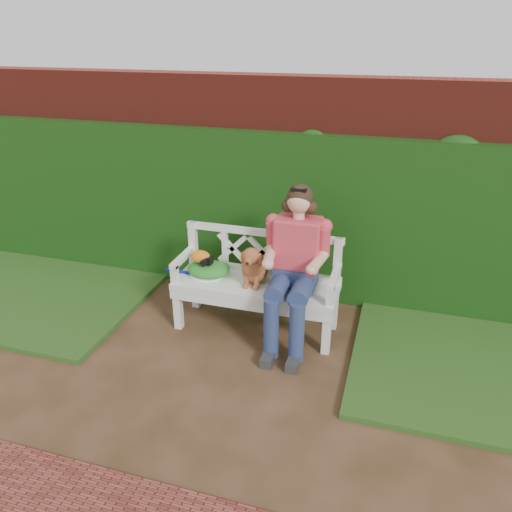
# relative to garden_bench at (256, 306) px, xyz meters

# --- Properties ---
(ground) EXTENTS (60.00, 60.00, 0.00)m
(ground) POSITION_rel_garden_bench_xyz_m (-0.16, -0.91, -0.24)
(ground) COLOR #372513
(brick_wall) EXTENTS (10.00, 0.30, 2.20)m
(brick_wall) POSITION_rel_garden_bench_xyz_m (-0.16, 0.99, 0.86)
(brick_wall) COLOR maroon
(brick_wall) RESTS_ON ground
(ivy_hedge) EXTENTS (10.00, 0.18, 1.70)m
(ivy_hedge) POSITION_rel_garden_bench_xyz_m (-0.16, 0.77, 0.61)
(ivy_hedge) COLOR #18440B
(ivy_hedge) RESTS_ON ground
(grass_left) EXTENTS (2.60, 2.00, 0.05)m
(grass_left) POSITION_rel_garden_bench_xyz_m (-2.56, -0.01, -0.21)
(grass_left) COLOR #1D3512
(grass_left) RESTS_ON ground
(grass_right) EXTENTS (2.60, 2.00, 0.05)m
(grass_right) POSITION_rel_garden_bench_xyz_m (2.24, -0.01, -0.21)
(grass_right) COLOR #1D3512
(grass_right) RESTS_ON ground
(garden_bench) EXTENTS (1.61, 0.69, 0.48)m
(garden_bench) POSITION_rel_garden_bench_xyz_m (0.00, 0.00, 0.00)
(garden_bench) COLOR white
(garden_bench) RESTS_ON ground
(seated_woman) EXTENTS (0.71, 0.88, 1.42)m
(seated_woman) POSITION_rel_garden_bench_xyz_m (0.37, -0.02, 0.47)
(seated_woman) COLOR #FF467A
(seated_woman) RESTS_ON ground
(dog) EXTENTS (0.36, 0.42, 0.39)m
(dog) POSITION_rel_garden_bench_xyz_m (-0.02, -0.00, 0.43)
(dog) COLOR #A47A36
(dog) RESTS_ON garden_bench
(tennis_racket) EXTENTS (0.64, 0.35, 0.03)m
(tennis_racket) POSITION_rel_garden_bench_xyz_m (-0.51, -0.02, 0.25)
(tennis_racket) COLOR white
(tennis_racket) RESTS_ON garden_bench
(green_bag) EXTENTS (0.47, 0.41, 0.14)m
(green_bag) POSITION_rel_garden_bench_xyz_m (-0.47, 0.01, 0.31)
(green_bag) COLOR #15771D
(green_bag) RESTS_ON garden_bench
(camera_item) EXTENTS (0.11, 0.09, 0.07)m
(camera_item) POSITION_rel_garden_bench_xyz_m (-0.47, -0.01, 0.41)
(camera_item) COLOR black
(camera_item) RESTS_ON green_bag
(baseball_glove) EXTENTS (0.22, 0.19, 0.12)m
(baseball_glove) POSITION_rel_garden_bench_xyz_m (-0.54, -0.00, 0.44)
(baseball_glove) COLOR orange
(baseball_glove) RESTS_ON green_bag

